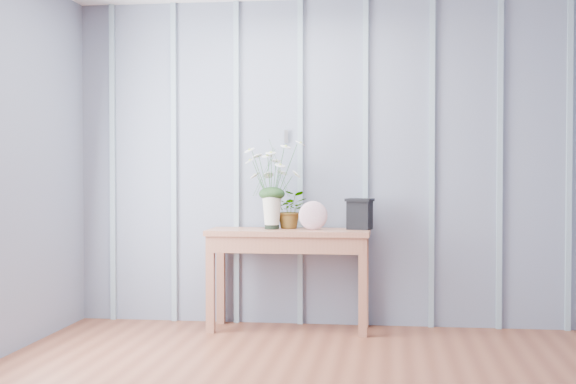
# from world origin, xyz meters

# --- Properties ---
(room_shell) EXTENTS (4.00, 4.50, 2.50)m
(room_shell) POSITION_xyz_m (-0.00, 0.92, 1.99)
(room_shell) COLOR gray
(room_shell) RESTS_ON ground
(sideboard) EXTENTS (1.20, 0.45, 0.75)m
(sideboard) POSITION_xyz_m (-0.31, 1.99, 0.64)
(sideboard) COLOR #955941
(sideboard) RESTS_ON ground
(daisy_vase) EXTENTS (0.48, 0.37, 0.68)m
(daisy_vase) POSITION_xyz_m (-0.44, 2.01, 1.18)
(daisy_vase) COLOR black
(daisy_vase) RESTS_ON sideboard
(spider_plant) EXTENTS (0.26, 0.22, 0.29)m
(spider_plant) POSITION_xyz_m (-0.31, 2.09, 0.89)
(spider_plant) COLOR #173516
(spider_plant) RESTS_ON sideboard
(felt_disc_vessel) EXTENTS (0.22, 0.08, 0.21)m
(felt_disc_vessel) POSITION_xyz_m (-0.12, 1.96, 0.86)
(felt_disc_vessel) COLOR #934F72
(felt_disc_vessel) RESTS_ON sideboard
(carved_box) EXTENTS (0.22, 0.19, 0.23)m
(carved_box) POSITION_xyz_m (0.21, 2.06, 0.87)
(carved_box) COLOR black
(carved_box) RESTS_ON sideboard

